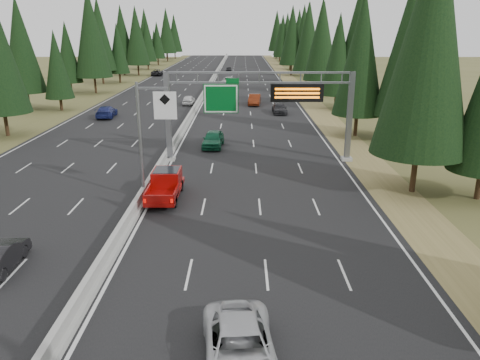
# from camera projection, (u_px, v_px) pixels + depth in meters

# --- Properties ---
(road) EXTENTS (32.00, 260.00, 0.08)m
(road) POSITION_uv_depth(u_px,v_px,m) (205.00, 94.00, 84.86)
(road) COLOR black
(road) RESTS_ON ground
(shoulder_right) EXTENTS (3.60, 260.00, 0.06)m
(shoulder_right) POSITION_uv_depth(u_px,v_px,m) (303.00, 94.00, 84.79)
(shoulder_right) COLOR olive
(shoulder_right) RESTS_ON ground
(shoulder_left) EXTENTS (3.60, 260.00, 0.06)m
(shoulder_left) POSITION_uv_depth(u_px,v_px,m) (107.00, 94.00, 84.94)
(shoulder_left) COLOR brown
(shoulder_left) RESTS_ON ground
(median_barrier) EXTENTS (0.70, 260.00, 0.85)m
(median_barrier) POSITION_uv_depth(u_px,v_px,m) (205.00, 92.00, 84.75)
(median_barrier) COLOR gray
(median_barrier) RESTS_ON road
(sign_gantry) EXTENTS (16.75, 0.98, 7.80)m
(sign_gantry) POSITION_uv_depth(u_px,v_px,m) (266.00, 103.00, 40.29)
(sign_gantry) COLOR slate
(sign_gantry) RESTS_ON road
(hov_sign_pole) EXTENTS (2.80, 0.50, 8.00)m
(hov_sign_pole) POSITION_uv_depth(u_px,v_px,m) (148.00, 133.00, 31.06)
(hov_sign_pole) COLOR slate
(hov_sign_pole) RESTS_ON road
(tree_row_right) EXTENTS (12.20, 240.51, 18.56)m
(tree_row_right) POSITION_uv_depth(u_px,v_px,m) (329.00, 39.00, 81.91)
(tree_row_right) COLOR black
(tree_row_right) RESTS_ON ground
(tree_row_left) EXTENTS (11.63, 237.77, 18.57)m
(tree_row_left) POSITION_uv_depth(u_px,v_px,m) (64.00, 41.00, 74.92)
(tree_row_left) COLOR black
(tree_row_left) RESTS_ON ground
(silver_minivan) EXTENTS (2.99, 5.62, 1.51)m
(silver_minivan) POSITION_uv_depth(u_px,v_px,m) (240.00, 349.00, 16.10)
(silver_minivan) COLOR #BBBDC1
(silver_minivan) RESTS_ON road
(red_pickup) EXTENTS (2.01, 5.62, 1.83)m
(red_pickup) POSITION_uv_depth(u_px,v_px,m) (166.00, 183.00, 32.69)
(red_pickup) COLOR black
(red_pickup) RESTS_ON road
(car_ahead_green) EXTENTS (2.18, 4.84, 1.61)m
(car_ahead_green) POSITION_uv_depth(u_px,v_px,m) (213.00, 139.00, 46.53)
(car_ahead_green) COLOR #155C3B
(car_ahead_green) RESTS_ON road
(car_ahead_dkred) EXTENTS (2.18, 5.07, 1.62)m
(car_ahead_dkred) POSITION_uv_depth(u_px,v_px,m) (255.00, 100.00, 72.38)
(car_ahead_dkred) COLOR #63220E
(car_ahead_dkred) RESTS_ON road
(car_ahead_dkgrey) EXTENTS (2.03, 4.76, 1.37)m
(car_ahead_dkgrey) POSITION_uv_depth(u_px,v_px,m) (280.00, 108.00, 65.16)
(car_ahead_dkgrey) COLOR black
(car_ahead_dkgrey) RESTS_ON road
(car_ahead_white) EXTENTS (3.07, 5.94, 1.60)m
(car_ahead_white) POSITION_uv_depth(u_px,v_px,m) (229.00, 81.00, 98.53)
(car_ahead_white) COLOR silver
(car_ahead_white) RESTS_ON road
(car_ahead_far) EXTENTS (1.52, 3.77, 1.28)m
(car_ahead_far) POSITION_uv_depth(u_px,v_px,m) (229.00, 69.00, 129.54)
(car_ahead_far) COLOR black
(car_ahead_far) RESTS_ON road
(car_onc_near) EXTENTS (1.59, 4.17, 1.36)m
(car_onc_near) POSITION_uv_depth(u_px,v_px,m) (0.00, 256.00, 22.83)
(car_onc_near) COLOR black
(car_onc_near) RESTS_ON road
(car_onc_blue) EXTENTS (2.52, 5.43, 1.54)m
(car_onc_blue) POSITION_uv_depth(u_px,v_px,m) (106.00, 112.00, 62.11)
(car_onc_blue) COLOR navy
(car_onc_blue) RESTS_ON road
(car_onc_white) EXTENTS (1.77, 4.30, 1.46)m
(car_onc_white) POSITION_uv_depth(u_px,v_px,m) (189.00, 100.00, 72.73)
(car_onc_white) COLOR silver
(car_onc_white) RESTS_ON road
(car_onc_far) EXTENTS (2.78, 5.66, 1.55)m
(car_onc_far) POSITION_uv_depth(u_px,v_px,m) (158.00, 72.00, 117.90)
(car_onc_far) COLOR black
(car_onc_far) RESTS_ON road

